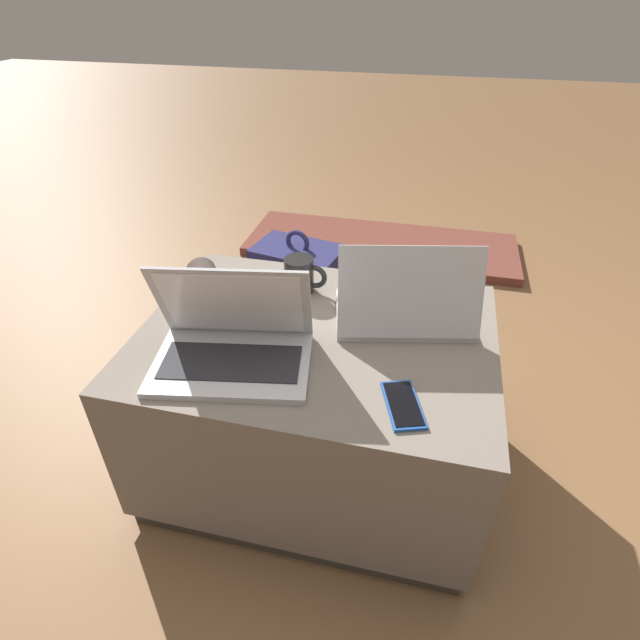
# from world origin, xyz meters

# --- Properties ---
(ground_plane) EXTENTS (14.00, 14.00, 0.00)m
(ground_plane) POSITION_xyz_m (0.00, 0.00, 0.00)
(ground_plane) COLOR brown
(ottoman) EXTENTS (0.88, 0.67, 0.48)m
(ottoman) POSITION_xyz_m (0.00, 0.00, 0.24)
(ottoman) COLOR #3D3832
(ottoman) RESTS_ON ground_plane
(laptop_near) EXTENTS (0.39, 0.30, 0.24)m
(laptop_near) POSITION_xyz_m (-0.16, -0.14, 0.53)
(laptop_near) COLOR #B7B7BC
(laptop_near) RESTS_ON ottoman
(laptop_far) EXTENTS (0.38, 0.29, 0.23)m
(laptop_far) POSITION_xyz_m (0.21, 0.09, 0.52)
(laptop_far) COLOR #B7B7BC
(laptop_far) RESTS_ON ottoman
(cell_phone) EXTENTS (0.11, 0.15, 0.01)m
(cell_phone) POSITION_xyz_m (0.24, -0.21, 0.48)
(cell_phone) COLOR #1E4C9E
(cell_phone) RESTS_ON ottoman
(backpack) EXTENTS (0.32, 0.28, 0.52)m
(backpack) POSITION_xyz_m (-0.18, 0.49, 0.22)
(backpack) COLOR #23234C
(backpack) RESTS_ON ground_plane
(wrist_brace) EXTENTS (0.17, 0.19, 0.08)m
(wrist_brace) POSITION_xyz_m (-0.33, 0.09, 0.52)
(wrist_brace) COLOR #3D332D
(wrist_brace) RESTS_ON ottoman
(coffee_mug) EXTENTS (0.12, 0.08, 0.10)m
(coffee_mug) POSITION_xyz_m (-0.09, 0.19, 0.53)
(coffee_mug) COLOR black
(coffee_mug) RESTS_ON ottoman
(fireplace_hearth) EXTENTS (1.40, 0.50, 0.04)m
(fireplace_hearth) POSITION_xyz_m (0.00, 1.44, 0.02)
(fireplace_hearth) COLOR brown
(fireplace_hearth) RESTS_ON ground_plane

